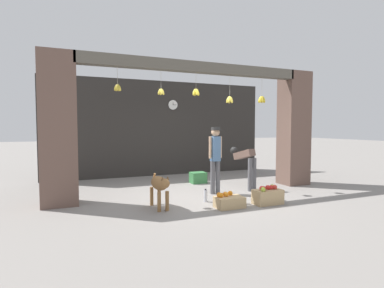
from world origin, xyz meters
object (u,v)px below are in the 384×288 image
dog (160,185)px  produce_box_green (198,178)px  fruit_crate_oranges (229,201)px  water_bottle (206,196)px  shopkeeper (215,155)px  worker_stooping (246,162)px  wall_clock (173,105)px  fruit_crate_apples (268,196)px

dog → produce_box_green: bearing=139.4°
fruit_crate_oranges → water_bottle: size_ratio=2.03×
shopkeeper → worker_stooping: size_ratio=1.49×
shopkeeper → wall_clock: size_ratio=4.77×
fruit_crate_oranges → produce_box_green: same height
dog → worker_stooping: bearing=108.3°
produce_box_green → wall_clock: size_ratio=1.28×
fruit_crate_oranges → wall_clock: wall_clock is taller
produce_box_green → fruit_crate_apples: bearing=-81.3°
fruit_crate_apples → dog: bearing=166.5°
shopkeeper → wall_clock: bearing=-93.5°
worker_stooping → wall_clock: wall_clock is taller
worker_stooping → produce_box_green: bearing=109.4°
fruit_crate_oranges → water_bottle: 0.63m
worker_stooping → fruit_crate_oranges: bearing=-145.5°
worker_stooping → produce_box_green: (-0.78, 1.23, -0.55)m
shopkeeper → fruit_crate_oranges: shopkeeper is taller
worker_stooping → produce_box_green: worker_stooping is taller
worker_stooping → water_bottle: bearing=-165.3°
shopkeeper → fruit_crate_apples: size_ratio=2.68×
dog → fruit_crate_oranges: dog is taller
dog → fruit_crate_oranges: size_ratio=1.70×
fruit_crate_oranges → wall_clock: bearing=86.0°
shopkeeper → worker_stooping: (0.94, 0.15, -0.22)m
fruit_crate_oranges → produce_box_green: size_ratio=1.32×
worker_stooping → produce_box_green: 1.56m
shopkeeper → water_bottle: shopkeeper is taller
fruit_crate_oranges → water_bottle: fruit_crate_oranges is taller
fruit_crate_apples → water_bottle: bearing=149.5°
shopkeeper → produce_box_green: (0.15, 1.38, -0.77)m
fruit_crate_apples → wall_clock: (-0.57, 4.36, 2.14)m
dog → shopkeeper: size_ratio=0.60×
fruit_crate_apples → worker_stooping: bearing=75.3°
water_bottle → dog: bearing=-172.7°
water_bottle → fruit_crate_apples: bearing=-30.5°
dog → fruit_crate_oranges: (1.28, -0.45, -0.34)m
dog → shopkeeper: bearing=114.1°
fruit_crate_oranges → fruit_crate_apples: fruit_crate_apples is taller
dog → fruit_crate_oranges: 1.40m
worker_stooping → dog: bearing=-173.2°
fruit_crate_apples → produce_box_green: fruit_crate_apples is taller
shopkeeper → fruit_crate_apples: bearing=109.9°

